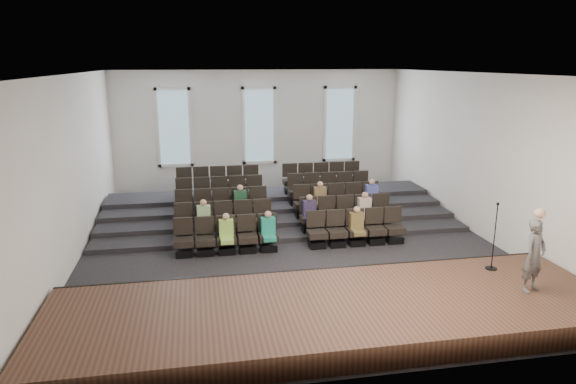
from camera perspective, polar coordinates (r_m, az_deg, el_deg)
name	(u,v)px	position (r m, az deg, el deg)	size (l,w,h in m)	color
ground	(289,242)	(15.67, 0.14, -5.58)	(14.00, 14.00, 0.00)	black
ceiling	(289,73)	(14.73, 0.15, 13.07)	(12.00, 14.00, 0.02)	white
wall_back	(259,130)	(21.85, -3.25, 6.86)	(12.00, 0.04, 5.00)	white
wall_front	(369,242)	(8.42, 8.95, -5.53)	(12.00, 0.04, 5.00)	white
wall_left	(72,169)	(15.13, -22.91, 2.39)	(0.04, 14.00, 5.00)	white
wall_right	(478,155)	(17.14, 20.40, 3.91)	(0.04, 14.00, 5.00)	white
stage	(334,313)	(11.01, 5.13, -13.26)	(11.80, 3.60, 0.50)	#4E3021
stage_lip	(314,279)	(12.55, 2.96, -9.60)	(11.80, 0.06, 0.52)	black
risers	(273,207)	(18.58, -1.65, -1.73)	(11.80, 4.80, 0.60)	black
seating_rows	(281,207)	(16.90, -0.81, -1.65)	(6.80, 4.70, 1.67)	black
windows	(259,126)	(21.76, -3.23, 7.36)	(8.44, 0.10, 3.24)	white
audience	(298,211)	(15.89, 1.07, -2.14)	(6.05, 2.64, 1.10)	#A0D655
speaker	(534,256)	(12.23, 25.71, -6.40)	(0.59, 0.39, 1.61)	#555350
mic_stand	(493,249)	(13.20, 21.83, -5.95)	(0.28, 0.28, 1.66)	black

